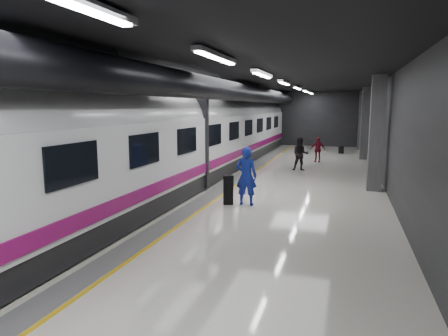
% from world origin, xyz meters
% --- Properties ---
extents(ground, '(40.00, 40.00, 0.00)m').
position_xyz_m(ground, '(0.00, 0.00, 0.00)').
color(ground, silver).
rests_on(ground, ground).
extents(platform_hall, '(10.02, 40.02, 4.51)m').
position_xyz_m(platform_hall, '(-0.29, 0.96, 3.54)').
color(platform_hall, black).
rests_on(platform_hall, ground).
extents(train, '(3.05, 38.00, 4.05)m').
position_xyz_m(train, '(-3.25, -0.00, 2.07)').
color(train, black).
rests_on(train, ground).
extents(traveler_main, '(0.72, 0.48, 1.97)m').
position_xyz_m(traveler_main, '(0.26, -1.81, 0.99)').
color(traveler_main, '#1837B7').
rests_on(traveler_main, ground).
extents(suitcase_main, '(0.39, 0.31, 0.55)m').
position_xyz_m(suitcase_main, '(-0.33, -1.93, 0.27)').
color(suitcase_main, black).
rests_on(suitcase_main, ground).
extents(shoulder_bag, '(0.38, 0.30, 0.45)m').
position_xyz_m(shoulder_bag, '(-0.33, -1.94, 0.77)').
color(shoulder_bag, black).
rests_on(shoulder_bag, suitcase_main).
extents(traveler_far_a, '(0.91, 0.75, 1.72)m').
position_xyz_m(traveler_far_a, '(1.19, 6.14, 0.86)').
color(traveler_far_a, black).
rests_on(traveler_far_a, ground).
extents(traveler_far_b, '(0.92, 0.46, 1.52)m').
position_xyz_m(traveler_far_b, '(1.81, 9.81, 0.76)').
color(traveler_far_b, maroon).
rests_on(traveler_far_b, ground).
extents(suitcase_far, '(0.37, 0.25, 0.52)m').
position_xyz_m(suitcase_far, '(3.12, 14.86, 0.26)').
color(suitcase_far, black).
rests_on(suitcase_far, ground).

